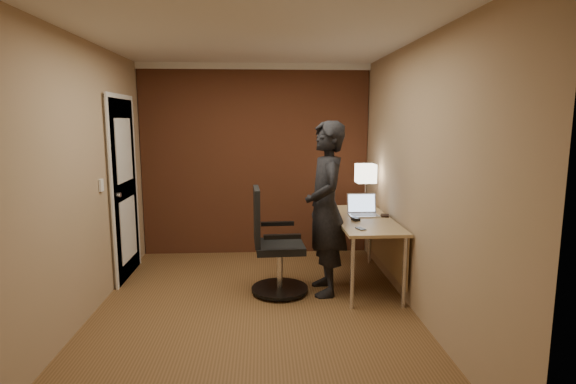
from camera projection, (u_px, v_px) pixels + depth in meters
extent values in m
plane|color=brown|center=(254.00, 312.00, 4.21)|extent=(4.00, 4.00, 0.00)
plane|color=white|center=(251.00, 34.00, 3.81)|extent=(4.00, 4.00, 0.00)
plane|color=tan|center=(256.00, 160.00, 5.98)|extent=(3.00, 0.00, 3.00)
plane|color=tan|center=(243.00, 238.00, 2.04)|extent=(3.00, 0.00, 3.00)
plane|color=tan|center=(81.00, 181.00, 3.92)|extent=(0.00, 4.00, 4.00)
plane|color=tan|center=(417.00, 179.00, 4.09)|extent=(0.00, 4.00, 4.00)
cube|color=brown|center=(256.00, 160.00, 5.95)|extent=(2.98, 0.06, 2.50)
cube|color=silver|center=(254.00, 66.00, 5.75)|extent=(3.00, 0.08, 0.08)
cube|color=silver|center=(75.00, 37.00, 3.73)|extent=(0.08, 4.00, 0.08)
cube|color=silver|center=(419.00, 41.00, 3.90)|extent=(0.08, 4.00, 0.08)
cube|color=silver|center=(123.00, 190.00, 5.05)|extent=(0.05, 0.82, 2.02)
cube|color=silver|center=(125.00, 190.00, 5.05)|extent=(0.02, 0.92, 2.12)
cylinder|color=silver|center=(118.00, 195.00, 4.73)|extent=(0.05, 0.05, 0.05)
cube|color=silver|center=(101.00, 185.00, 4.38)|extent=(0.02, 0.08, 0.12)
cube|color=tan|center=(363.00, 219.00, 4.87)|extent=(0.60, 1.50, 0.03)
cube|color=tan|center=(388.00, 244.00, 4.93)|extent=(0.02, 1.38, 0.54)
cylinder|color=silver|center=(352.00, 273.00, 4.23)|extent=(0.04, 0.04, 0.70)
cylinder|color=silver|center=(330.00, 236.00, 5.59)|extent=(0.04, 0.04, 0.70)
cylinder|color=silver|center=(404.00, 272.00, 4.26)|extent=(0.04, 0.04, 0.70)
cylinder|color=silver|center=(370.00, 235.00, 5.62)|extent=(0.04, 0.04, 0.70)
cube|color=silver|center=(365.00, 208.00, 5.39)|extent=(0.11, 0.11, 0.01)
cylinder|color=silver|center=(365.00, 195.00, 5.36)|extent=(0.01, 0.01, 0.30)
cube|color=white|center=(366.00, 173.00, 5.32)|extent=(0.22, 0.22, 0.22)
cube|color=silver|center=(364.00, 215.00, 4.98)|extent=(0.33, 0.24, 0.01)
cube|color=silver|center=(361.00, 203.00, 5.07)|extent=(0.33, 0.06, 0.22)
cube|color=#B2CCF2|center=(362.00, 203.00, 5.06)|extent=(0.30, 0.05, 0.19)
cube|color=gray|center=(364.00, 215.00, 4.96)|extent=(0.28, 0.13, 0.00)
cube|color=black|center=(356.00, 219.00, 4.74)|extent=(0.09, 0.11, 0.03)
cube|color=black|center=(361.00, 229.00, 4.36)|extent=(0.09, 0.13, 0.01)
cube|color=black|center=(385.00, 216.00, 4.93)|extent=(0.12, 0.13, 0.02)
cylinder|color=black|center=(280.00, 289.00, 4.68)|extent=(0.59, 0.59, 0.03)
cylinder|color=silver|center=(280.00, 268.00, 4.64)|extent=(0.06, 0.06, 0.44)
cube|color=black|center=(280.00, 247.00, 4.60)|extent=(0.51, 0.51, 0.07)
cube|color=black|center=(257.00, 216.00, 4.53)|extent=(0.07, 0.44, 0.58)
cube|color=black|center=(277.00, 224.00, 4.84)|extent=(0.36, 0.07, 0.04)
cube|color=black|center=(282.00, 237.00, 4.31)|extent=(0.36, 0.07, 0.04)
imported|color=black|center=(326.00, 209.00, 4.57)|extent=(0.46, 0.67, 1.77)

